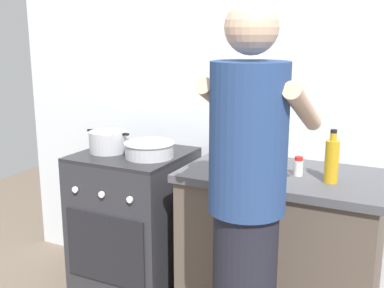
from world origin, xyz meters
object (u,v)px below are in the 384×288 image
object	(u,v)px
oil_bottle	(332,160)
stove_range	(135,225)
pot	(108,142)
utensil_crock	(260,141)
mixing_bowl	(149,149)
spice_bottle	(298,167)
person	(247,219)

from	to	relation	value
oil_bottle	stove_range	bearing A→B (deg)	176.93
pot	utensil_crock	size ratio (longest dim) A/B	0.86
mixing_bowl	oil_bottle	distance (m)	1.00
mixing_bowl	oil_bottle	bearing A→B (deg)	-0.98
spice_bottle	person	world-z (taller)	person
pot	oil_bottle	distance (m)	1.28
mixing_bowl	person	bearing A→B (deg)	-34.30
stove_range	oil_bottle	size ratio (longest dim) A/B	3.57
utensil_crock	oil_bottle	xyz separation A→B (m)	(0.43, -0.25, 0.00)
pot	oil_bottle	world-z (taller)	oil_bottle
mixing_bowl	spice_bottle	distance (m)	0.84
mixing_bowl	utensil_crock	xyz separation A→B (m)	(0.57, 0.24, 0.05)
mixing_bowl	oil_bottle	world-z (taller)	oil_bottle
pot	utensil_crock	distance (m)	0.88
stove_range	oil_bottle	xyz separation A→B (m)	(1.14, -0.06, 0.56)
pot	utensil_crock	bearing A→B (deg)	15.71
stove_range	utensil_crock	xyz separation A→B (m)	(0.71, 0.19, 0.55)
mixing_bowl	utensil_crock	distance (m)	0.62
oil_bottle	person	distance (m)	0.58
mixing_bowl	spice_bottle	size ratio (longest dim) A/B	3.03
utensil_crock	spice_bottle	size ratio (longest dim) A/B	3.52
utensil_crock	spice_bottle	world-z (taller)	utensil_crock
person	stove_range	bearing A→B (deg)	147.97
stove_range	spice_bottle	xyz separation A→B (m)	(0.98, -0.02, 0.50)
spice_bottle	stove_range	bearing A→B (deg)	178.76
spice_bottle	oil_bottle	xyz separation A→B (m)	(0.16, -0.04, 0.06)
spice_bottle	oil_bottle	world-z (taller)	oil_bottle
mixing_bowl	oil_bottle	size ratio (longest dim) A/B	1.14
stove_range	oil_bottle	world-z (taller)	oil_bottle
stove_range	person	xyz separation A→B (m)	(0.91, -0.57, 0.41)
stove_range	pot	world-z (taller)	pot
spice_bottle	person	xyz separation A→B (m)	(-0.06, -0.55, -0.09)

